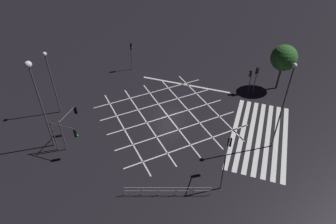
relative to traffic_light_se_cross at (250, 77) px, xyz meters
The scene contains 13 objects.
ground_plane 11.91m from the traffic_light_se_cross, 134.74° to the left, with size 200.00×200.00×0.00m, color black.
road_markings 8.31m from the traffic_light_se_cross, 168.86° to the left, with size 18.50×22.82×0.01m.
traffic_light_se_cross is the anchor object (origin of this frame).
traffic_light_nw_main 22.51m from the traffic_light_se_cross, 132.81° to the left, with size 3.06×0.36×3.78m.
traffic_light_se_main 0.78m from the traffic_light_se_cross, 73.81° to the right, with size 0.39×0.36×3.74m.
traffic_light_ne_cross 16.86m from the traffic_light_se_cross, 87.79° to the left, with size 0.36×0.39×4.28m.
traffic_light_nw_cross 23.29m from the traffic_light_se_cross, 137.59° to the left, with size 0.36×3.03×3.72m.
traffic_light_sw_main 15.40m from the traffic_light_se_cross, behind, with size 2.58×0.36×4.33m.
street_lamp_east 25.24m from the traffic_light_se_cross, 132.85° to the left, with size 0.64×0.64×9.96m.
street_lamp_west 24.08m from the traffic_light_se_cross, 119.17° to the left, with size 0.45×0.45×7.95m.
street_lamp_far 10.82m from the traffic_light_se_cross, 158.79° to the right, with size 0.41×0.41×9.84m.
street_tree_near 4.75m from the traffic_light_se_cross, 56.86° to the right, with size 3.32×3.32×6.18m.
pedestrian_railing 19.52m from the traffic_light_se_cross, 166.24° to the left, with size 2.51×7.23×1.05m.
Camera 1 is at (-26.35, -9.03, 22.20)m, focal length 32.00 mm.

